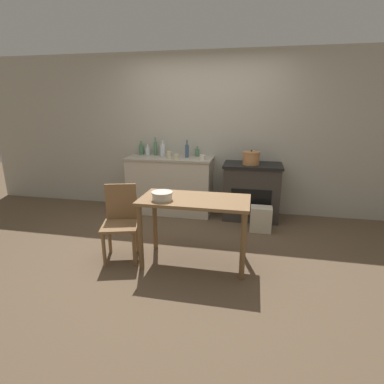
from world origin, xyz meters
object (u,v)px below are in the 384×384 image
object	(u,v)px
chair	(121,220)
bottle_mid_left	(141,149)
stock_pot	(251,158)
cup_right	(169,154)
mixing_bowl_large	(162,195)
bottle_far_left	(163,150)
bottle_center_right	(197,152)
work_table	(195,209)
bottle_center_left	(155,148)
bottle_center	(187,151)
bottle_left	(148,151)
flour_sack	(261,219)
cup_far_right	(202,157)
cup_mid_right	(176,157)
stove	(251,191)

from	to	relation	value
chair	bottle_mid_left	world-z (taller)	bottle_mid_left
stock_pot	bottle_mid_left	distance (m)	1.86
cup_right	mixing_bowl_large	bearing A→B (deg)	-76.65
bottle_far_left	cup_right	bearing A→B (deg)	-41.99
stock_pot	bottle_center_right	size ratio (longest dim) A/B	1.63
work_table	chair	bearing A→B (deg)	-178.62
bottle_center_left	bottle_center	world-z (taller)	bottle_center_left
bottle_left	bottle_mid_left	xyz separation A→B (m)	(-0.12, 0.03, 0.02)
bottle_left	work_table	bearing A→B (deg)	-56.56
bottle_center_left	flour_sack	bearing A→B (deg)	-21.13
bottle_mid_left	cup_right	world-z (taller)	bottle_mid_left
bottle_center	cup_far_right	size ratio (longest dim) A/B	3.38
bottle_center	flour_sack	bearing A→B (deg)	-25.71
flour_sack	bottle_center	distance (m)	1.58
cup_far_right	cup_mid_right	bearing A→B (deg)	-178.07
chair	bottle_left	world-z (taller)	bottle_left
chair	bottle_mid_left	size ratio (longest dim) A/B	3.81
stove	flour_sack	bearing A→B (deg)	-73.19
cup_right	bottle_center_left	bearing A→B (deg)	146.02
bottle_left	cup_far_right	xyz separation A→B (m)	(0.98, -0.29, -0.03)
work_table	bottle_center_left	xyz separation A→B (m)	(-1.01, 1.75, 0.40)
bottle_center_right	cup_right	size ratio (longest dim) A/B	1.54
work_table	bottle_far_left	world-z (taller)	bottle_far_left
bottle_center	cup_right	xyz separation A→B (m)	(-0.27, -0.09, -0.05)
bottle_center	bottle_far_left	bearing A→B (deg)	174.69
mixing_bowl_large	bottle_center_left	bearing A→B (deg)	110.20
stock_pot	cup_far_right	xyz separation A→B (m)	(-0.73, -0.06, -0.01)
mixing_bowl_large	flour_sack	bearing A→B (deg)	47.68
flour_sack	bottle_mid_left	world-z (taller)	bottle_mid_left
work_table	mixing_bowl_large	size ratio (longest dim) A/B	5.16
flour_sack	mixing_bowl_large	size ratio (longest dim) A/B	1.56
bottle_far_left	cup_right	size ratio (longest dim) A/B	2.50
bottle_center_right	cup_right	distance (m)	0.47
mixing_bowl_large	bottle_far_left	world-z (taller)	bottle_far_left
flour_sack	mixing_bowl_large	bearing A→B (deg)	-132.32
bottle_center_right	mixing_bowl_large	bearing A→B (deg)	-90.52
flour_sack	bottle_center_left	distance (m)	2.08
cup_mid_right	stock_pot	bearing A→B (deg)	3.62
stock_pot	cup_far_right	distance (m)	0.73
bottle_far_left	bottle_left	size ratio (longest dim) A/B	1.45
stove	cup_right	size ratio (longest dim) A/B	8.42
flour_sack	cup_mid_right	distance (m)	1.59
bottle_far_left	bottle_center_left	distance (m)	0.16
cup_far_right	bottle_center	bearing A→B (deg)	146.77
work_table	bottle_center_right	world-z (taller)	bottle_center_right
work_table	flour_sack	size ratio (longest dim) A/B	3.31
flour_sack	bottle_far_left	world-z (taller)	bottle_far_left
stock_pot	cup_mid_right	size ratio (longest dim) A/B	3.41
bottle_center_right	cup_right	bearing A→B (deg)	-150.77
cup_right	stock_pot	bearing A→B (deg)	-1.57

